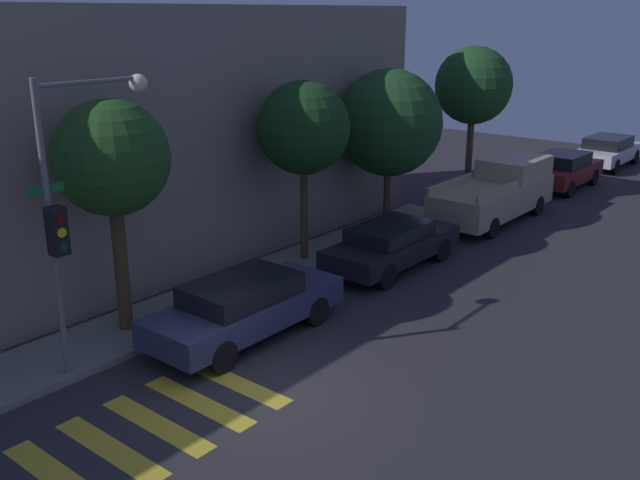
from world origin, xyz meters
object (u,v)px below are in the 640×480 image
(tree_near_corner, at_px, (112,160))
(traffic_light_pole, at_px, (75,192))
(sedan_near_corner, at_px, (245,306))
(tree_far_end, at_px, (389,123))
(sedan_far_end, at_px, (563,169))
(sedan_middle, at_px, (392,244))
(pickup_truck, at_px, (497,191))
(tree_behind_truck, at_px, (474,86))
(sedan_tail_of_row, at_px, (608,151))
(tree_midblock, at_px, (304,128))

(tree_near_corner, bearing_deg, traffic_light_pole, -148.53)
(sedan_near_corner, distance_m, tree_far_end, 9.30)
(traffic_light_pole, relative_size, sedan_far_end, 1.35)
(sedan_near_corner, distance_m, tree_near_corner, 4.14)
(traffic_light_pole, height_order, tree_near_corner, traffic_light_pole)
(sedan_middle, relative_size, sedan_far_end, 1.06)
(pickup_truck, distance_m, tree_near_corner, 14.13)
(sedan_middle, height_order, sedan_far_end, sedan_far_end)
(traffic_light_pole, distance_m, tree_near_corner, 1.72)
(traffic_light_pole, distance_m, tree_behind_truck, 17.09)
(sedan_tail_of_row, height_order, tree_far_end, tree_far_end)
(pickup_truck, relative_size, tree_far_end, 1.09)
(pickup_truck, bearing_deg, sedan_middle, -180.00)
(tree_midblock, bearing_deg, tree_near_corner, 180.00)
(traffic_light_pole, relative_size, tree_midblock, 1.13)
(pickup_truck, height_order, sedan_tail_of_row, pickup_truck)
(pickup_truck, xyz_separation_m, tree_midblock, (-7.59, 2.16, 2.85))
(sedan_near_corner, distance_m, sedan_middle, 5.69)
(sedan_far_end, bearing_deg, pickup_truck, 180.00)
(tree_midblock, bearing_deg, traffic_light_pole, -173.25)
(sedan_tail_of_row, xyz_separation_m, tree_behind_truck, (-9.31, 2.16, 3.48))
(sedan_far_end, height_order, tree_behind_truck, tree_behind_truck)
(sedan_far_end, xyz_separation_m, tree_far_end, (-9.37, 2.16, 2.74))
(sedan_tail_of_row, relative_size, tree_behind_truck, 0.80)
(sedan_near_corner, relative_size, tree_midblock, 0.92)
(sedan_near_corner, bearing_deg, sedan_middle, 0.00)
(sedan_middle, bearing_deg, tree_far_end, 36.53)
(sedan_near_corner, height_order, sedan_far_end, sedan_far_end)
(sedan_near_corner, bearing_deg, pickup_truck, 0.00)
(sedan_middle, bearing_deg, pickup_truck, 0.00)
(sedan_middle, height_order, tree_near_corner, tree_near_corner)
(pickup_truck, relative_size, tree_midblock, 1.10)
(sedan_far_end, relative_size, sedan_tail_of_row, 0.94)
(tree_far_end, bearing_deg, sedan_near_corner, -165.90)
(sedan_near_corner, bearing_deg, tree_midblock, 25.62)
(traffic_light_pole, height_order, sedan_middle, traffic_light_pole)
(tree_far_end, bearing_deg, sedan_far_end, -12.99)
(tree_far_end, height_order, tree_behind_truck, tree_behind_truck)
(traffic_light_pole, xyz_separation_m, sedan_near_corner, (3.00, -1.27, -2.92))
(sedan_middle, xyz_separation_m, tree_midblock, (-1.18, 2.16, 3.12))
(traffic_light_pole, xyz_separation_m, tree_near_corner, (1.45, 0.89, 0.25))
(sedan_near_corner, xyz_separation_m, sedan_middle, (5.69, 0.00, -0.03))
(pickup_truck, height_order, tree_behind_truck, tree_behind_truck)
(sedan_near_corner, height_order, tree_near_corner, tree_near_corner)
(pickup_truck, xyz_separation_m, tree_far_end, (-3.49, 2.16, 2.52))
(traffic_light_pole, bearing_deg, pickup_truck, -4.82)
(sedan_near_corner, xyz_separation_m, sedan_far_end, (17.98, 0.00, 0.02))
(pickup_truck, distance_m, tree_far_end, 4.82)
(tree_near_corner, bearing_deg, sedan_near_corner, -54.34)
(sedan_far_end, bearing_deg, tree_far_end, 167.01)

